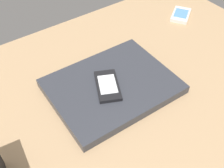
# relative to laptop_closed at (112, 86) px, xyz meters

# --- Properties ---
(desk_surface) EXTENTS (1.20, 0.80, 0.03)m
(desk_surface) POSITION_rel_laptop_closed_xyz_m (0.02, 0.04, -0.03)
(desk_surface) COLOR tan
(desk_surface) RESTS_ON ground
(laptop_closed) EXTENTS (0.33, 0.26, 0.02)m
(laptop_closed) POSITION_rel_laptop_closed_xyz_m (0.00, 0.00, 0.00)
(laptop_closed) COLOR #33353D
(laptop_closed) RESTS_ON desk_surface
(cell_phone_on_laptop) EXTENTS (0.10, 0.12, 0.01)m
(cell_phone_on_laptop) POSITION_rel_laptop_closed_xyz_m (0.02, 0.01, 0.02)
(cell_phone_on_laptop) COLOR black
(cell_phone_on_laptop) RESTS_ON laptop_closed
(cell_phone_on_desk) EXTENTS (0.11, 0.10, 0.01)m
(cell_phone_on_desk) POSITION_rel_laptop_closed_xyz_m (-0.41, -0.15, -0.01)
(cell_phone_on_desk) COLOR silver
(cell_phone_on_desk) RESTS_ON desk_surface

